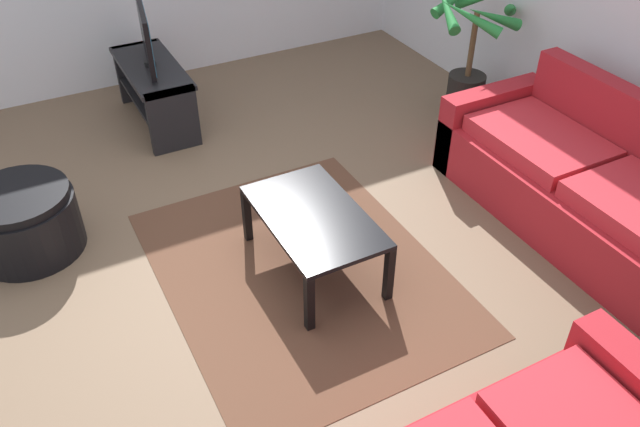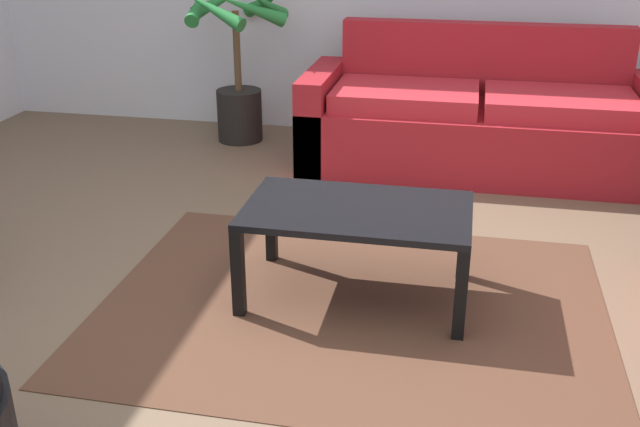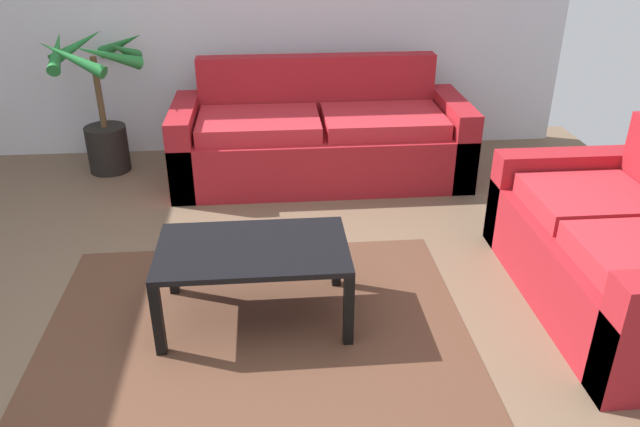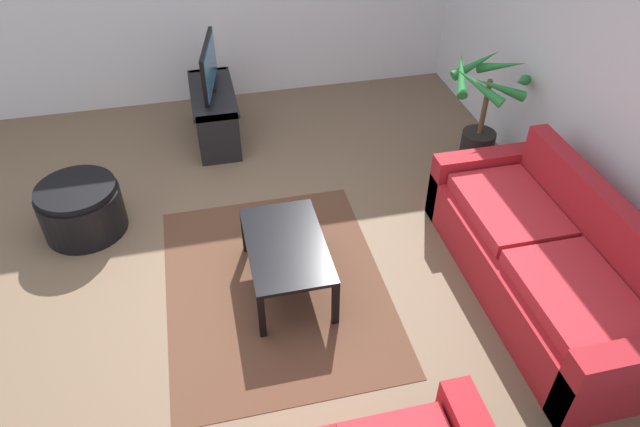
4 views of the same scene
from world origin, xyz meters
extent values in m
plane|color=brown|center=(0.00, 0.00, 0.00)|extent=(6.60, 6.60, 0.00)
cube|color=maroon|center=(0.81, 2.25, 0.21)|extent=(2.28, 0.90, 0.42)
cube|color=maroon|center=(0.81, 2.62, 0.66)|extent=(1.92, 0.16, 0.48)
cube|color=maroon|center=(-0.25, 2.25, 0.31)|extent=(0.18, 0.90, 0.62)
cube|color=maroon|center=(1.86, 2.25, 0.31)|extent=(0.18, 0.90, 0.62)
cube|color=#B8272F|center=(0.33, 2.20, 0.48)|extent=(0.92, 0.66, 0.12)
cube|color=#B8272F|center=(1.29, 2.20, 0.48)|extent=(0.92, 0.66, 0.12)
cube|color=maroon|center=(2.25, 0.36, 0.21)|extent=(0.90, 1.61, 0.42)
cube|color=maroon|center=(2.25, 1.08, 0.31)|extent=(0.90, 0.18, 0.62)
cube|color=#B8272F|center=(2.20, 0.68, 0.48)|extent=(0.66, 0.59, 0.12)
cube|color=black|center=(0.29, 0.40, 0.42)|extent=(0.98, 0.59, 0.03)
cube|color=black|center=(-0.17, 0.13, 0.20)|extent=(0.05, 0.05, 0.40)
cube|color=black|center=(0.76, 0.13, 0.20)|extent=(0.05, 0.05, 0.40)
cube|color=black|center=(-0.17, 0.67, 0.20)|extent=(0.05, 0.05, 0.40)
cube|color=black|center=(0.76, 0.67, 0.20)|extent=(0.05, 0.05, 0.40)
cube|color=#513323|center=(0.29, 0.30, 0.00)|extent=(2.20, 1.70, 0.01)
cylinder|color=black|center=(-0.92, 2.55, 0.19)|extent=(0.33, 0.33, 0.38)
cylinder|color=brown|center=(-0.92, 2.55, 0.66)|extent=(0.05, 0.05, 0.56)
cone|color=#237C34|center=(-0.67, 2.51, 0.99)|extent=(0.19, 0.52, 0.28)
cone|color=#237C34|center=(-0.74, 2.75, 0.99)|extent=(0.48, 0.43, 0.29)
cone|color=#237C34|center=(-1.07, 2.73, 0.99)|extent=(0.42, 0.39, 0.26)
cone|color=#237C34|center=(-1.17, 2.52, 0.99)|extent=(0.16, 0.52, 0.28)
cone|color=#237C34|center=(-1.01, 2.30, 0.99)|extent=(0.54, 0.27, 0.29)
cone|color=#237C34|center=(-0.76, 2.34, 0.99)|extent=(0.48, 0.41, 0.29)
camera|label=1|loc=(3.08, -1.02, 2.85)|focal=36.04mm
camera|label=2|loc=(0.72, -2.51, 1.66)|focal=41.39mm
camera|label=3|loc=(0.39, -2.38, 2.02)|focal=34.97mm
camera|label=4|loc=(3.49, -0.08, 3.37)|focal=32.62mm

